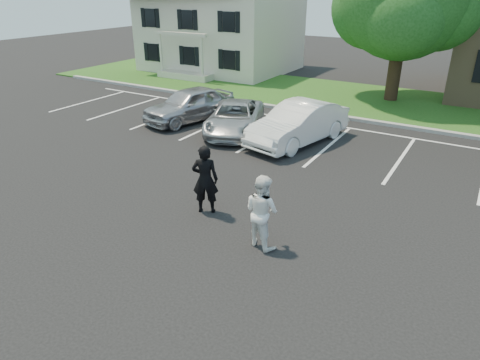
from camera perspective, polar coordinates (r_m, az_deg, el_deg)
name	(u,v)px	position (r m, az deg, el deg)	size (l,w,h in m)	color
ground_plane	(220,238)	(11.15, -2.67, -7.71)	(90.00, 90.00, 0.00)	black
curb	(359,120)	(21.32, 15.53, 7.78)	(40.00, 0.30, 0.15)	gray
grass_strip	(380,102)	(25.08, 18.18, 9.85)	(44.00, 8.00, 0.08)	#134F12
stall_lines	(370,145)	(18.19, 16.95, 4.50)	(34.00, 5.36, 0.01)	white
house	(221,16)	(33.31, -2.58, 21.04)	(10.30, 9.22, 7.60)	beige
man_black_suit	(205,179)	(11.95, -4.67, 0.07)	(0.73, 0.48, 2.01)	black
man_white_shirt	(262,211)	(10.41, 2.93, -4.17)	(0.92, 0.72, 1.89)	white
car_silver_west	(190,104)	(20.59, -6.72, 9.98)	(1.86, 4.61, 1.57)	#B0B0B5
car_silver_minivan	(235,117)	(18.86, -0.70, 8.34)	(2.15, 4.66, 1.29)	#A8ABB0
car_white_sedan	(298,123)	(17.61, 7.79, 7.48)	(1.73, 4.95, 1.63)	white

